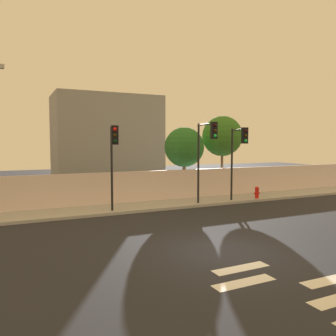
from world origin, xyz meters
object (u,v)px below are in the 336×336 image
(traffic_light_left, at_px, (113,149))
(traffic_light_center, at_px, (239,148))
(fire_hydrant, at_px, (257,192))
(roadside_tree_midleft, at_px, (184,147))
(roadside_tree_midright, at_px, (222,136))
(traffic_light_right, at_px, (207,145))

(traffic_light_left, height_order, traffic_light_center, traffic_light_center)
(fire_hydrant, bearing_deg, traffic_light_center, -160.50)
(roadside_tree_midleft, distance_m, roadside_tree_midright, 3.16)
(traffic_light_center, distance_m, roadside_tree_midright, 4.52)
(traffic_light_right, bearing_deg, traffic_light_left, 178.57)
(traffic_light_left, height_order, roadside_tree_midright, roadside_tree_midright)
(traffic_light_center, bearing_deg, roadside_tree_midright, 67.96)
(traffic_light_left, xyz_separation_m, traffic_light_center, (7.45, -0.10, 0.04))
(roadside_tree_midright, bearing_deg, traffic_light_center, -112.04)
(fire_hydrant, bearing_deg, roadside_tree_midright, 95.23)
(traffic_light_center, relative_size, traffic_light_right, 0.95)
(traffic_light_left, height_order, traffic_light_right, traffic_light_right)
(fire_hydrant, bearing_deg, traffic_light_right, -170.11)
(traffic_light_left, bearing_deg, traffic_light_center, -0.79)
(traffic_light_left, relative_size, roadside_tree_midright, 0.77)
(traffic_light_right, xyz_separation_m, roadside_tree_midleft, (0.82, 4.16, -0.18))
(traffic_light_center, xyz_separation_m, traffic_light_right, (-2.21, -0.03, 0.17))
(traffic_light_right, distance_m, roadside_tree_midleft, 4.24)
(traffic_light_center, relative_size, fire_hydrant, 5.85)
(fire_hydrant, height_order, roadside_tree_midright, roadside_tree_midright)
(roadside_tree_midleft, relative_size, roadside_tree_midright, 0.85)
(fire_hydrant, height_order, roadside_tree_midleft, roadside_tree_midleft)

